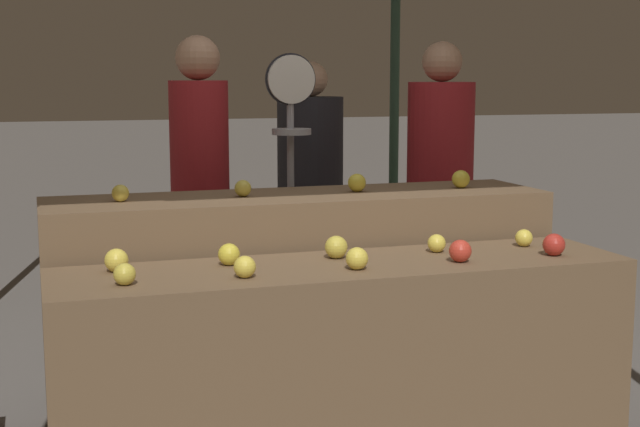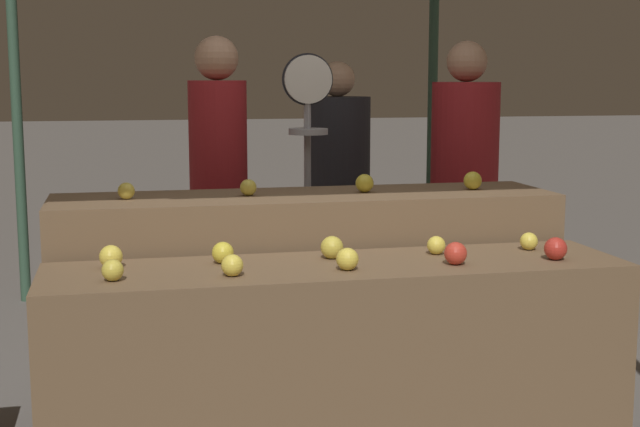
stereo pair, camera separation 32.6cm
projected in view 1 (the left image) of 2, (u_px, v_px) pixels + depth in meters
The scene contains 20 objects.
display_counter_front at pixel (345, 366), 3.43m from camera, with size 2.21×0.55×0.81m, color brown.
display_counter_back at pixel (300, 305), 3.98m from camera, with size 2.21×0.55×1.00m, color brown.
apple_front_0 at pixel (125, 274), 3.02m from camera, with size 0.08×0.08×0.08m, color gold.
apple_front_1 at pixel (245, 267), 3.13m from camera, with size 0.08×0.08×0.08m, color yellow.
apple_front_2 at pixel (357, 258), 3.26m from camera, with size 0.08×0.08×0.08m, color yellow.
apple_front_3 at pixel (460, 251), 3.40m from camera, with size 0.09×0.09×0.09m, color red.
apple_front_4 at pixel (554, 245), 3.52m from camera, with size 0.09×0.09×0.09m, color #B72D23.
apple_front_5 at pixel (116, 260), 3.22m from camera, with size 0.09×0.09×0.09m, color yellow.
apple_front_6 at pixel (229, 254), 3.34m from camera, with size 0.08×0.08×0.08m, color gold.
apple_front_7 at pixel (336, 247), 3.47m from camera, with size 0.09×0.09×0.09m, color gold.
apple_front_8 at pixel (437, 243), 3.59m from camera, with size 0.07×0.07×0.07m, color yellow.
apple_front_9 at pixel (524, 238), 3.71m from camera, with size 0.07×0.07×0.07m, color yellow.
apple_back_0 at pixel (120, 193), 3.67m from camera, with size 0.07×0.07×0.07m, color yellow.
apple_back_1 at pixel (243, 188), 3.83m from camera, with size 0.07×0.07×0.07m, color gold.
apple_back_2 at pixel (357, 183), 3.99m from camera, with size 0.08×0.08×0.08m, color gold.
apple_back_3 at pixel (461, 179), 4.13m from camera, with size 0.08×0.08×0.08m, color gold.
produce_scale at pixel (291, 143), 4.52m from camera, with size 0.26×0.20×1.63m.
person_vendor_at_scale at pixel (200, 174), 4.57m from camera, with size 0.31×0.31×1.72m.
person_customer_left at pixel (440, 171), 5.04m from camera, with size 0.39×0.39×1.71m.
person_customer_right at pixel (310, 176), 5.41m from camera, with size 0.54×0.54×1.60m.
Camera 1 is at (-1.11, -3.11, 1.50)m, focal length 50.00 mm.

